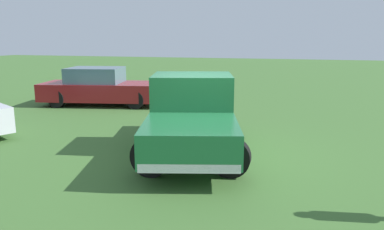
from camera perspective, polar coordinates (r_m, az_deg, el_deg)
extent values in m
plane|color=#3D662D|center=(8.93, 1.71, -5.66)|extent=(80.00, 80.00, 0.00)
cylinder|color=black|center=(7.31, 5.85, -6.44)|extent=(0.80, 0.22, 0.80)
cylinder|color=black|center=(7.35, -6.33, -6.35)|extent=(0.80, 0.22, 0.80)
cylinder|color=black|center=(10.37, 4.45, -0.94)|extent=(0.80, 0.22, 0.80)
cylinder|color=black|center=(10.39, -4.08, -0.90)|extent=(0.80, 0.22, 0.80)
cube|color=#1E6638|center=(7.28, -0.24, -3.64)|extent=(2.29, 2.39, 0.64)
cube|color=#1E6638|center=(8.94, 0.04, 1.76)|extent=(2.19, 2.00, 1.40)
cube|color=slate|center=(8.88, 0.04, 4.55)|extent=(1.98, 1.73, 0.48)
cube|color=#1E6638|center=(9.99, 0.15, 0.49)|extent=(2.39, 2.77, 0.60)
cube|color=silver|center=(6.47, -0.44, -8.06)|extent=(1.74, 0.56, 0.16)
cylinder|color=black|center=(15.78, -7.30, 3.23)|extent=(0.71, 0.20, 0.71)
cylinder|color=black|center=(14.28, -8.62, 2.30)|extent=(0.71, 0.20, 0.71)
cylinder|color=black|center=(16.71, -17.73, 3.24)|extent=(0.71, 0.20, 0.71)
cylinder|color=black|center=(15.31, -19.96, 2.35)|extent=(0.71, 0.20, 0.71)
cube|color=maroon|center=(15.42, -13.57, 3.56)|extent=(4.94, 2.66, 0.68)
cube|color=slate|center=(15.42, -14.51, 5.92)|extent=(2.32, 1.96, 0.60)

